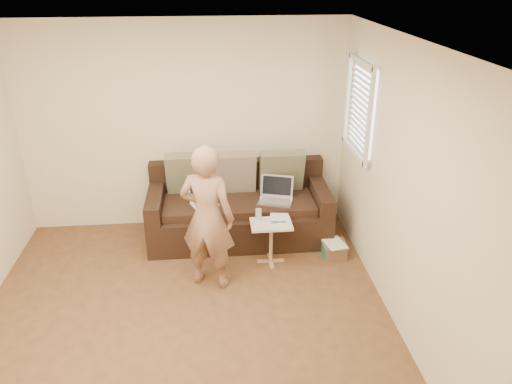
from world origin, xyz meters
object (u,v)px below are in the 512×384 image
at_px(drinking_glass, 258,214).
at_px(striped_box, 334,249).
at_px(person, 207,218).
at_px(sofa, 239,206).
at_px(laptop_white, 205,205).
at_px(side_table, 271,243).
at_px(laptop_silver, 275,202).

bearing_deg(drinking_glass, striped_box, -4.26).
height_order(person, drinking_glass, person).
height_order(sofa, laptop_white, sofa).
bearing_deg(drinking_glass, side_table, -41.40).
xyz_separation_m(sofa, laptop_silver, (0.43, -0.13, 0.10)).
bearing_deg(sofa, drinking_glass, -69.64).
xyz_separation_m(drinking_glass, striped_box, (0.89, -0.07, -0.48)).
bearing_deg(laptop_white, striped_box, -39.10).
bearing_deg(side_table, drinking_glass, 138.60).
xyz_separation_m(sofa, person, (-0.38, -0.97, 0.36)).
bearing_deg(sofa, side_table, -62.84).
height_order(person, striped_box, person).
bearing_deg(striped_box, sofa, 151.91).
bearing_deg(sofa, person, -111.52).
xyz_separation_m(laptop_white, person, (0.04, -0.85, 0.27)).
bearing_deg(side_table, person, -154.11).
xyz_separation_m(laptop_white, drinking_glass, (0.61, -0.39, 0.05)).
relative_size(laptop_white, side_table, 0.60).
height_order(side_table, striped_box, side_table).
relative_size(person, side_table, 3.11).
distance_m(laptop_silver, striped_box, 0.90).
height_order(sofa, side_table, sofa).
relative_size(sofa, laptop_silver, 5.48).
xyz_separation_m(person, side_table, (0.70, 0.34, -0.54)).
xyz_separation_m(person, drinking_glass, (0.57, 0.46, -0.22)).
bearing_deg(laptop_white, drinking_glass, -54.95).
relative_size(sofa, laptop_white, 7.29).
xyz_separation_m(person, striped_box, (1.46, 0.39, -0.70)).
height_order(sofa, person, person).
bearing_deg(laptop_silver, striped_box, -17.62).
relative_size(sofa, person, 1.39).
relative_size(person, drinking_glass, 13.14).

